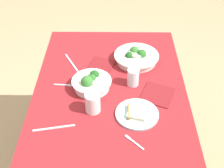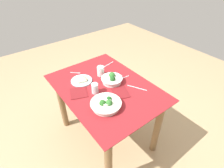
{
  "view_description": "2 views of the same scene",
  "coord_description": "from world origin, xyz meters",
  "px_view_note": "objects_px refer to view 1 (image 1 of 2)",
  "views": [
    {
      "loc": [
        1.28,
        0.03,
        1.85
      ],
      "look_at": [
        0.05,
        0.01,
        0.81
      ],
      "focal_mm": 48.86,
      "sensor_mm": 36.0,
      "label": 1
    },
    {
      "loc": [
        -1.13,
        0.78,
        1.84
      ],
      "look_at": [
        -0.05,
        -0.05,
        0.81
      ],
      "focal_mm": 28.59,
      "sensor_mm": 36.0,
      "label": 2
    }
  ],
  "objects_px": {
    "water_glass_center": "(133,77)",
    "fork_by_near_bowl": "(64,85)",
    "napkin_folded_upper": "(157,94)",
    "napkin_folded_lower": "(100,67)",
    "broccoli_bowl_far": "(136,57)",
    "table_knife_right": "(72,63)",
    "water_glass_side": "(93,103)",
    "table_knife_left": "(54,128)",
    "broccoli_bowl_near": "(91,83)",
    "bread_side_plate": "(137,114)",
    "fork_by_far_bowl": "(133,142)"
  },
  "relations": [
    {
      "from": "broccoli_bowl_far",
      "to": "table_knife_right",
      "type": "height_order",
      "value": "broccoli_bowl_far"
    },
    {
      "from": "broccoli_bowl_far",
      "to": "fork_by_near_bowl",
      "type": "relative_size",
      "value": 2.52
    },
    {
      "from": "broccoli_bowl_far",
      "to": "broccoli_bowl_near",
      "type": "relative_size",
      "value": 1.25
    },
    {
      "from": "broccoli_bowl_near",
      "to": "napkin_folded_lower",
      "type": "distance_m",
      "value": 0.19
    },
    {
      "from": "water_glass_side",
      "to": "table_knife_left",
      "type": "height_order",
      "value": "water_glass_side"
    },
    {
      "from": "napkin_folded_upper",
      "to": "napkin_folded_lower",
      "type": "relative_size",
      "value": 0.96
    },
    {
      "from": "bread_side_plate",
      "to": "broccoli_bowl_near",
      "type": "bearing_deg",
      "value": -130.46
    },
    {
      "from": "fork_by_near_bowl",
      "to": "table_knife_right",
      "type": "height_order",
      "value": "same"
    },
    {
      "from": "fork_by_far_bowl",
      "to": "table_knife_right",
      "type": "xyz_separation_m",
      "value": [
        -0.6,
        -0.35,
        -0.0
      ]
    },
    {
      "from": "table_knife_left",
      "to": "napkin_folded_lower",
      "type": "bearing_deg",
      "value": 56.59
    },
    {
      "from": "water_glass_side",
      "to": "bread_side_plate",
      "type": "bearing_deg",
      "value": 82.15
    },
    {
      "from": "table_knife_right",
      "to": "napkin_folded_upper",
      "type": "bearing_deg",
      "value": 31.93
    },
    {
      "from": "broccoli_bowl_far",
      "to": "bread_side_plate",
      "type": "relative_size",
      "value": 1.24
    },
    {
      "from": "table_knife_left",
      "to": "napkin_folded_lower",
      "type": "distance_m",
      "value": 0.52
    },
    {
      "from": "napkin_folded_upper",
      "to": "napkin_folded_lower",
      "type": "bearing_deg",
      "value": -127.31
    },
    {
      "from": "water_glass_side",
      "to": "fork_by_far_bowl",
      "type": "height_order",
      "value": "water_glass_side"
    },
    {
      "from": "table_knife_left",
      "to": "table_knife_right",
      "type": "relative_size",
      "value": 1.01
    },
    {
      "from": "fork_by_near_bowl",
      "to": "napkin_folded_upper",
      "type": "distance_m",
      "value": 0.51
    },
    {
      "from": "bread_side_plate",
      "to": "fork_by_far_bowl",
      "type": "distance_m",
      "value": 0.17
    },
    {
      "from": "broccoli_bowl_far",
      "to": "napkin_folded_upper",
      "type": "relative_size",
      "value": 1.61
    },
    {
      "from": "broccoli_bowl_near",
      "to": "water_glass_center",
      "type": "bearing_deg",
      "value": 98.75
    },
    {
      "from": "table_knife_left",
      "to": "napkin_folded_upper",
      "type": "distance_m",
      "value": 0.56
    },
    {
      "from": "table_knife_left",
      "to": "table_knife_right",
      "type": "bearing_deg",
      "value": 76.34
    },
    {
      "from": "broccoli_bowl_near",
      "to": "fork_by_near_bowl",
      "type": "bearing_deg",
      "value": -96.95
    },
    {
      "from": "fork_by_far_bowl",
      "to": "napkin_folded_lower",
      "type": "height_order",
      "value": "napkin_folded_lower"
    },
    {
      "from": "water_glass_side",
      "to": "fork_by_near_bowl",
      "type": "height_order",
      "value": "water_glass_side"
    },
    {
      "from": "fork_by_near_bowl",
      "to": "broccoli_bowl_far",
      "type": "bearing_deg",
      "value": 34.41
    },
    {
      "from": "fork_by_far_bowl",
      "to": "fork_by_near_bowl",
      "type": "relative_size",
      "value": 0.82
    },
    {
      "from": "broccoli_bowl_far",
      "to": "bread_side_plate",
      "type": "xyz_separation_m",
      "value": [
        0.45,
        -0.02,
        -0.02
      ]
    },
    {
      "from": "broccoli_bowl_far",
      "to": "broccoli_bowl_near",
      "type": "distance_m",
      "value": 0.36
    },
    {
      "from": "fork_by_far_bowl",
      "to": "table_knife_left",
      "type": "bearing_deg",
      "value": 33.48
    },
    {
      "from": "broccoli_bowl_far",
      "to": "water_glass_side",
      "type": "distance_m",
      "value": 0.48
    },
    {
      "from": "table_knife_left",
      "to": "water_glass_center",
      "type": "bearing_deg",
      "value": 29.47
    },
    {
      "from": "water_glass_center",
      "to": "table_knife_right",
      "type": "bearing_deg",
      "value": -117.91
    },
    {
      "from": "water_glass_side",
      "to": "table_knife_left",
      "type": "bearing_deg",
      "value": -55.48
    },
    {
      "from": "bread_side_plate",
      "to": "water_glass_center",
      "type": "xyz_separation_m",
      "value": [
        -0.24,
        -0.01,
        0.04
      ]
    },
    {
      "from": "water_glass_center",
      "to": "table_knife_left",
      "type": "xyz_separation_m",
      "value": [
        0.33,
        -0.38,
        -0.05
      ]
    },
    {
      "from": "fork_by_near_bowl",
      "to": "water_glass_center",
      "type": "bearing_deg",
      "value": 7.12
    },
    {
      "from": "broccoli_bowl_far",
      "to": "fork_by_near_bowl",
      "type": "xyz_separation_m",
      "value": [
        0.23,
        -0.4,
        -0.03
      ]
    },
    {
      "from": "water_glass_center",
      "to": "fork_by_near_bowl",
      "type": "height_order",
      "value": "water_glass_center"
    },
    {
      "from": "water_glass_center",
      "to": "table_knife_left",
      "type": "bearing_deg",
      "value": -49.56
    },
    {
      "from": "bread_side_plate",
      "to": "napkin_folded_lower",
      "type": "height_order",
      "value": "bread_side_plate"
    },
    {
      "from": "broccoli_bowl_near",
      "to": "napkin_folded_upper",
      "type": "bearing_deg",
      "value": 81.36
    },
    {
      "from": "water_glass_side",
      "to": "broccoli_bowl_near",
      "type": "bearing_deg",
      "value": -174.02
    },
    {
      "from": "broccoli_bowl_far",
      "to": "fork_by_near_bowl",
      "type": "distance_m",
      "value": 0.47
    },
    {
      "from": "table_knife_right",
      "to": "napkin_folded_lower",
      "type": "relative_size",
      "value": 1.14
    },
    {
      "from": "water_glass_center",
      "to": "fork_by_near_bowl",
      "type": "distance_m",
      "value": 0.38
    },
    {
      "from": "water_glass_center",
      "to": "table_knife_right",
      "type": "distance_m",
      "value": 0.41
    },
    {
      "from": "napkin_folded_upper",
      "to": "water_glass_side",
      "type": "bearing_deg",
      "value": -70.55
    },
    {
      "from": "bread_side_plate",
      "to": "water_glass_center",
      "type": "distance_m",
      "value": 0.24
    }
  ]
}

